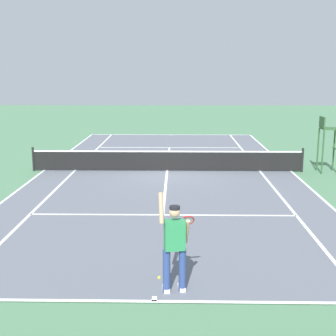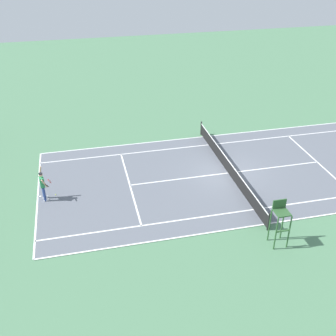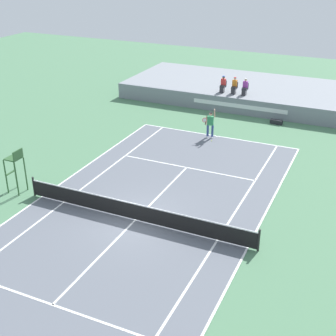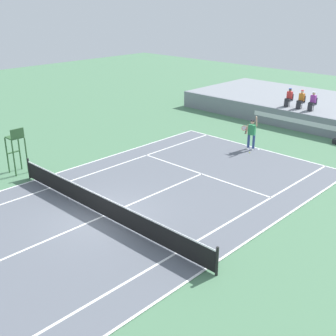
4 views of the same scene
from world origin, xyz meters
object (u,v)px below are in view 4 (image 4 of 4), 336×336
(spectator_seated_0, at_px, (289,98))
(tennis_ball, at_px, (249,153))
(spectator_seated_1, at_px, (301,100))
(tennis_player, at_px, (251,134))
(spectator_seated_2, at_px, (312,102))
(umpire_chair, at_px, (16,144))

(spectator_seated_0, bearing_deg, tennis_ball, -76.74)
(spectator_seated_1, bearing_deg, tennis_player, -86.24)
(spectator_seated_2, distance_m, tennis_ball, 7.46)
(spectator_seated_0, height_order, umpire_chair, spectator_seated_0)
(spectator_seated_1, xyz_separation_m, tennis_ball, (0.77, -7.23, -1.84))
(spectator_seated_2, relative_size, tennis_player, 0.61)
(spectator_seated_2, bearing_deg, spectator_seated_0, 180.00)
(tennis_ball, bearing_deg, spectator_seated_1, 96.10)
(tennis_player, height_order, tennis_ball, tennis_player)
(spectator_seated_2, distance_m, tennis_player, 6.72)
(tennis_ball, distance_m, umpire_chair, 12.97)
(tennis_ball, bearing_deg, tennis_player, 119.91)
(tennis_player, bearing_deg, spectator_seated_1, 93.76)
(spectator_seated_0, bearing_deg, spectator_seated_1, 0.00)
(spectator_seated_0, relative_size, spectator_seated_1, 1.00)
(spectator_seated_0, xyz_separation_m, spectator_seated_1, (0.93, 0.00, 0.00))
(spectator_seated_1, relative_size, umpire_chair, 0.52)
(spectator_seated_2, xyz_separation_m, tennis_player, (-0.42, -6.65, -0.88))
(tennis_player, relative_size, tennis_ball, 30.63)
(spectator_seated_1, height_order, umpire_chair, spectator_seated_1)
(spectator_seated_2, bearing_deg, tennis_player, -93.61)
(spectator_seated_1, xyz_separation_m, spectator_seated_2, (0.86, 0.00, 0.00))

